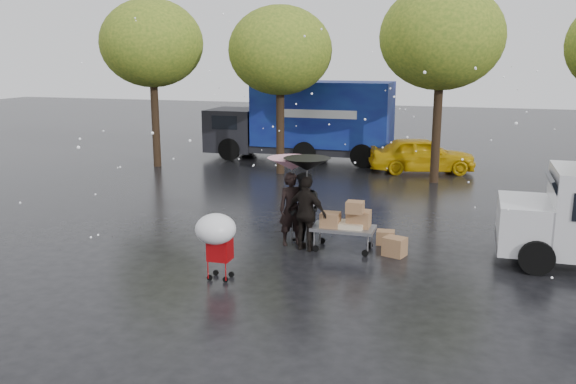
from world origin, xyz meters
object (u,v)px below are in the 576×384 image
(shopping_cart, at_px, (216,233))
(person_pink, at_px, (292,209))
(person_black, at_px, (307,214))
(blue_truck, at_px, (305,121))
(vendor_cart, at_px, (347,221))
(yellow_taxi, at_px, (422,155))

(shopping_cart, bearing_deg, person_pink, 75.34)
(person_black, height_order, shopping_cart, person_black)
(shopping_cart, bearing_deg, person_black, 64.64)
(shopping_cart, relative_size, blue_truck, 0.18)
(person_pink, xyz_separation_m, blue_truck, (-3.08, 12.23, 0.85))
(vendor_cart, relative_size, blue_truck, 0.18)
(person_black, height_order, yellow_taxi, person_black)
(person_pink, bearing_deg, person_black, -66.52)
(blue_truck, height_order, yellow_taxi, blue_truck)
(person_pink, relative_size, person_black, 1.00)
(vendor_cart, height_order, yellow_taxi, yellow_taxi)
(person_pink, height_order, yellow_taxi, person_pink)
(person_black, distance_m, vendor_cart, 0.98)
(shopping_cart, distance_m, blue_truck, 15.32)
(shopping_cart, bearing_deg, yellow_taxi, 77.62)
(person_pink, xyz_separation_m, person_black, (0.46, -0.32, 0.00))
(yellow_taxi, bearing_deg, person_pink, 153.02)
(person_pink, bearing_deg, yellow_taxi, 45.93)
(person_pink, bearing_deg, shopping_cart, -136.97)
(person_pink, distance_m, vendor_cart, 1.41)
(vendor_cart, height_order, shopping_cart, shopping_cart)
(person_black, relative_size, shopping_cart, 1.25)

